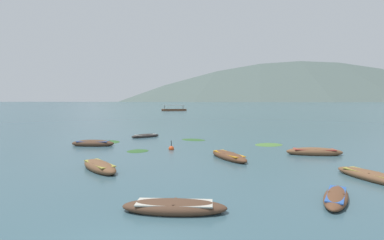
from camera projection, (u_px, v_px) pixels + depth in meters
The scene contains 17 objects.
ground_plane at pixel (199, 101), 1503.69m from camera, with size 6000.00×6000.00×0.00m, color #385660.
mountain_1 at pixel (157, 77), 1842.35m from camera, with size 934.89×934.89×300.52m, color #56665B.
mountain_2 at pixel (260, 58), 1670.57m from camera, with size 1896.18×1896.18×494.48m, color #4C5B56.
rowboat_0 at pixel (93, 143), 27.33m from camera, with size 4.03×1.39×0.71m.
rowboat_1 at pixel (100, 167), 17.76m from camera, with size 3.57×3.88×0.70m.
rowboat_2 at pixel (336, 197), 12.33m from camera, with size 2.49×3.51×0.48m.
rowboat_4 at pixel (145, 136), 33.71m from camera, with size 3.38×2.85×0.50m.
rowboat_5 at pixel (174, 207), 11.10m from camera, with size 4.08×1.34×0.59m.
rowboat_6 at pixel (229, 156), 21.17m from camera, with size 2.98×4.37×0.65m.
rowboat_7 at pixel (314, 152), 22.81m from camera, with size 4.37×1.64×0.72m.
rowboat_8 at pixel (374, 177), 15.50m from camera, with size 2.84×4.54×0.60m.
ferry_0 at pixel (174, 110), 120.61m from camera, with size 10.67×5.74×2.54m.
mooring_buoy at pixel (171, 149), 25.09m from camera, with size 0.47×0.47×0.94m.
weed_patch_1 at pixel (107, 142), 29.81m from camera, with size 2.86×2.39×0.14m, color #2D5628.
weed_patch_2 at pixel (193, 140), 31.39m from camera, with size 2.66×1.74×0.14m, color #2D5628.
weed_patch_3 at pixel (138, 151), 24.42m from camera, with size 1.89×1.70×0.14m, color #2D5628.
weed_patch_5 at pixel (269, 145), 27.90m from camera, with size 2.80×2.21×0.14m, color #477033.
Camera 1 is at (1.96, -7.29, 4.25)m, focal length 27.19 mm.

